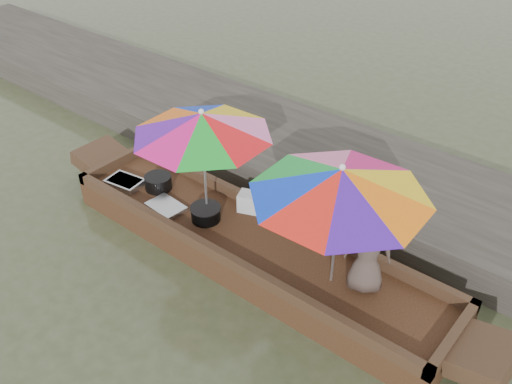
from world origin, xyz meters
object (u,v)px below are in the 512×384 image
Objects in this scene: boat_hull at (251,249)px; cooking_pot at (158,182)px; umbrella_bow at (204,166)px; vendor at (368,250)px; umbrella_stern at (336,227)px; charcoal_grill at (206,214)px; tray_crayfish at (125,182)px; supply_bag at (249,202)px; tray_scallop at (166,207)px.

cooking_pot is at bearing 178.86° from boat_hull.
umbrella_bow is (-0.75, 0.00, 0.95)m from boat_hull.
boat_hull is 5.02× the size of vendor.
charcoal_grill is at bearing -177.78° from umbrella_stern.
charcoal_grill is 0.20× the size of umbrella_stern.
umbrella_stern is at bearing -5.12° from vendor.
tray_crayfish is 1.33× the size of charcoal_grill.
tray_crayfish is at bearing -21.97° from vendor.
supply_bag is at bearing 59.87° from charcoal_grill.
umbrella_bow is (-0.04, 0.07, 0.69)m from charcoal_grill.
umbrella_stern reaches higher than supply_bag.
cooking_pot reaches higher than tray_crayfish.
boat_hull is 2.18m from tray_crayfish.
umbrella_bow is at bearing 180.00° from umbrella_stern.
tray_crayfish is 1.60m from umbrella_bow.
charcoal_grill is at bearing -120.13° from supply_bag.
charcoal_grill reaches higher than boat_hull.
umbrella_bow is (-0.35, -0.45, 0.65)m from supply_bag.
charcoal_grill reaches higher than tray_scallop.
umbrella_stern is (1.94, 0.00, 0.00)m from umbrella_bow.
supply_bag is at bearing 52.27° from umbrella_bow.
boat_hull is at bearing -1.14° from cooking_pot.
supply_bag is (1.32, 0.42, 0.03)m from cooking_pot.
cooking_pot is 0.75× the size of tray_scallop.
umbrella_stern is at bearing 0.00° from boat_hull.
boat_hull is at bearing 10.71° from tray_scallop.
boat_hull is 14.25× the size of cooking_pot.
vendor reaches higher than tray_scallop.
umbrella_stern is (3.35, 0.22, 0.73)m from tray_crayfish.
tray_crayfish is 0.47× the size of vendor.
vendor is 0.62× the size of umbrella_bow.
cooking_pot is 3.00m from umbrella_stern.
umbrella_bow is at bearing 8.82° from tray_crayfish.
supply_bag is (1.75, 0.67, 0.09)m from tray_crayfish.
cooking_pot is 1.35× the size of supply_bag.
tray_crayfish is at bearing -174.23° from boat_hull.
umbrella_stern is (1.90, 0.07, 0.69)m from charcoal_grill.
charcoal_grill is 0.35× the size of vendor.
boat_hull is 0.68m from supply_bag.
tray_scallop is at bearing -32.01° from cooking_pot.
tray_scallop is 2.60m from umbrella_stern.
vendor is at bearing 7.74° from tray_scallop.
cooking_pot reaches higher than boat_hull.
umbrella_stern is (-0.34, -0.14, 0.24)m from vendor.
tray_scallop is at bearing -155.54° from umbrella_bow.
charcoal_grill is 0.22× the size of umbrella_bow.
tray_scallop is at bearing -163.70° from charcoal_grill.
vendor reaches higher than charcoal_grill.
vendor is at bearing 1.86° from cooking_pot.
tray_scallop is 0.26× the size of umbrella_stern.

